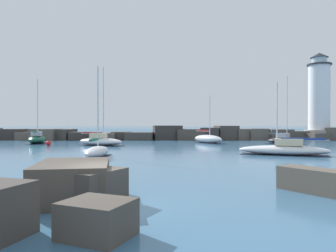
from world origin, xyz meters
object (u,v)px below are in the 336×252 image
object	(u,v)px
lighthouse	(320,101)
sailboat_moored_3	(285,149)
sailboat_moored_5	(98,151)
sailboat_moored_6	(285,140)
sailboat_moored_4	(38,139)
sailboat_moored_0	(101,141)
mooring_buoy_orange_near	(49,143)
sailboat_moored_2	(208,139)

from	to	relation	value
lighthouse	sailboat_moored_3	size ratio (longest dim) A/B	1.83
sailboat_moored_5	lighthouse	bearing A→B (deg)	41.79
sailboat_moored_6	sailboat_moored_4	bearing A→B (deg)	178.07
sailboat_moored_0	mooring_buoy_orange_near	distance (m)	6.83
sailboat_moored_3	sailboat_moored_6	size ratio (longest dim) A/B	0.88
mooring_buoy_orange_near	sailboat_moored_0	bearing A→B (deg)	6.35
sailboat_moored_6	lighthouse	bearing A→B (deg)	48.32
sailboat_moored_4	sailboat_moored_3	bearing A→B (deg)	-29.77
sailboat_moored_6	sailboat_moored_5	bearing A→B (deg)	-141.70
mooring_buoy_orange_near	lighthouse	bearing A→B (deg)	19.95
sailboat_moored_4	sailboat_moored_6	size ratio (longest dim) A/B	0.98
sailboat_moored_6	mooring_buoy_orange_near	world-z (taller)	sailboat_moored_6
lighthouse	sailboat_moored_0	world-z (taller)	lighthouse
sailboat_moored_5	mooring_buoy_orange_near	distance (m)	17.38
sailboat_moored_2	sailboat_moored_6	size ratio (longest dim) A/B	0.74
lighthouse	sailboat_moored_4	world-z (taller)	lighthouse
sailboat_moored_3	mooring_buoy_orange_near	size ratio (longest dim) A/B	9.79
sailboat_moored_0	sailboat_moored_3	xyz separation A→B (m)	(20.36, -13.16, -0.09)
sailboat_moored_3	sailboat_moored_5	xyz separation A→B (m)	(-17.50, -2.05, -0.02)
sailboat_moored_4	mooring_buoy_orange_near	size ratio (longest dim) A/B	10.91
sailboat_moored_6	mooring_buoy_orange_near	size ratio (longest dim) A/B	11.12
mooring_buoy_orange_near	sailboat_moored_5	bearing A→B (deg)	-56.31
sailboat_moored_6	mooring_buoy_orange_near	distance (m)	33.17
sailboat_moored_0	mooring_buoy_orange_near	size ratio (longest dim) A/B	12.06
sailboat_moored_0	sailboat_moored_2	world-z (taller)	sailboat_moored_0
sailboat_moored_2	sailboat_moored_5	bearing A→B (deg)	-121.07
sailboat_moored_2	mooring_buoy_orange_near	size ratio (longest dim) A/B	8.22
sailboat_moored_2	lighthouse	bearing A→B (deg)	24.14
sailboat_moored_4	sailboat_moored_6	xyz separation A→B (m)	(36.52, -1.23, -0.10)
lighthouse	sailboat_moored_4	bearing A→B (deg)	-167.29
sailboat_moored_2	sailboat_moored_5	world-z (taller)	sailboat_moored_5
sailboat_moored_2	sailboat_moored_4	xyz separation A→B (m)	(-25.67, -1.02, 0.04)
sailboat_moored_4	sailboat_moored_2	bearing A→B (deg)	2.29
sailboat_moored_2	sailboat_moored_6	distance (m)	11.08
sailboat_moored_3	sailboat_moored_6	bearing A→B (deg)	70.50
sailboat_moored_3	sailboat_moored_5	size ratio (longest dim) A/B	1.06
lighthouse	sailboat_moored_0	xyz separation A→B (m)	(-36.70, -15.03, -6.33)
sailboat_moored_2	sailboat_moored_4	world-z (taller)	sailboat_moored_4
lighthouse	sailboat_moored_5	size ratio (longest dim) A/B	1.93
mooring_buoy_orange_near	sailboat_moored_3	bearing A→B (deg)	-24.57
sailboat_moored_4	sailboat_moored_5	xyz separation A→B (m)	(13.23, -19.63, -0.15)
sailboat_moored_4	sailboat_moored_6	distance (m)	36.54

